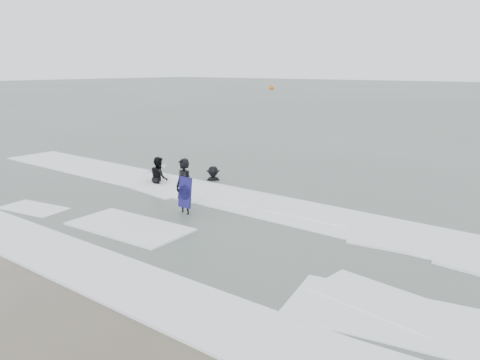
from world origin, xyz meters
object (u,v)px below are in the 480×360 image
Objects in this scene: surfer_wading at (159,185)px; surfer_breaker at (213,182)px; surfer_centre at (185,215)px; buoy at (272,88)px.

surfer_wading reaches higher than surfer_breaker.
surfer_wading is at bearing -170.67° from surfer_breaker.
surfer_breaker is (-2.21, 3.90, 0.00)m from surfer_centre.
buoy is (-46.62, 73.34, 0.42)m from surfer_centre.
buoy is (-44.41, 69.44, 0.42)m from surfer_breaker.
surfer_breaker is at bearing -97.03° from surfer_wading.
surfer_centre is 1.13× the size of buoy.
buoy reaches higher than surfer_wading.
surfer_centre is 1.10× the size of surfer_wading.
surfer_breaker is at bearing 128.63° from surfer_centre.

